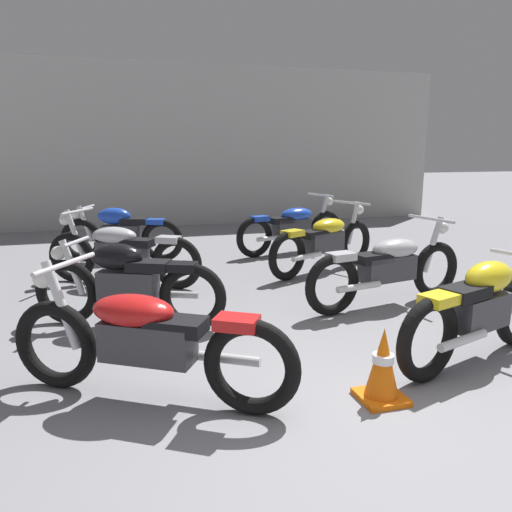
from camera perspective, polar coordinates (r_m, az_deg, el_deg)
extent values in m
plane|color=gray|center=(3.47, 13.48, -18.41)|extent=(60.00, 60.00, 0.00)
cube|color=#B2B2AD|center=(11.73, -8.76, 12.27)|extent=(12.75, 0.24, 3.60)
torus|color=black|center=(4.02, -21.90, -9.36)|extent=(0.63, 0.44, 0.67)
torus|color=black|center=(3.38, -0.50, -12.57)|extent=(0.63, 0.44, 0.67)
cylinder|color=silver|center=(3.87, -21.30, -5.26)|extent=(0.27, 0.20, 0.66)
cube|color=#38383D|center=(3.60, -12.26, -9.55)|extent=(0.69, 0.55, 0.28)
ellipsoid|color=red|center=(3.57, -13.86, -6.05)|extent=(0.68, 0.58, 0.22)
cube|color=black|center=(3.46, -9.09, -7.84)|extent=(0.47, 0.41, 0.10)
cube|color=red|center=(3.29, -2.21, -7.62)|extent=(0.34, 0.32, 0.08)
cylinder|color=silver|center=(3.76, -20.93, -0.84)|extent=(0.38, 0.60, 0.04)
sphere|color=white|center=(3.91, -23.18, -2.37)|extent=(0.14, 0.14, 0.14)
cylinder|color=silver|center=(3.57, -3.88, -11.55)|extent=(0.51, 0.34, 0.07)
torus|color=black|center=(5.38, -20.76, -3.87)|extent=(0.66, 0.37, 0.67)
torus|color=black|center=(4.91, -7.24, -4.68)|extent=(0.66, 0.37, 0.67)
cylinder|color=silver|center=(5.28, -20.21, -1.21)|extent=(0.25, 0.16, 0.56)
cube|color=#38383D|center=(5.08, -14.38, -3.21)|extent=(0.62, 0.45, 0.28)
ellipsoid|color=black|center=(5.06, -15.59, -0.09)|extent=(0.59, 0.47, 0.26)
cube|color=black|center=(4.96, -12.14, -1.10)|extent=(0.46, 0.38, 0.10)
cube|color=black|center=(4.86, -8.47, -1.23)|extent=(0.34, 0.30, 0.08)
cylinder|color=silver|center=(5.21, -19.83, 1.55)|extent=(0.23, 0.45, 0.04)
sphere|color=white|center=(5.32, -21.65, 0.31)|extent=(0.14, 0.14, 0.14)
cylinder|color=silver|center=(5.10, -9.58, -4.34)|extent=(0.53, 0.29, 0.07)
torus|color=black|center=(7.08, -20.29, -0.13)|extent=(0.63, 0.43, 0.67)
torus|color=black|center=(6.36, -9.04, -0.83)|extent=(0.63, 0.43, 0.67)
cylinder|color=silver|center=(6.98, -19.93, 2.33)|extent=(0.27, 0.20, 0.66)
cube|color=#38383D|center=(6.67, -15.01, 0.38)|extent=(0.69, 0.54, 0.28)
ellipsoid|color=#B7B7BC|center=(6.68, -15.87, 2.27)|extent=(0.68, 0.58, 0.22)
cube|color=black|center=(6.54, -13.39, 1.49)|extent=(0.47, 0.41, 0.10)
cube|color=#B7B7BC|center=(6.34, -9.96, 1.86)|extent=(0.34, 0.31, 0.08)
cylinder|color=silver|center=(6.90, -19.70, 4.85)|extent=(0.37, 0.61, 0.04)
sphere|color=white|center=(7.03, -20.99, 3.89)|extent=(0.14, 0.14, 0.14)
cylinder|color=silver|center=(6.58, -10.60, -0.63)|extent=(0.51, 0.34, 0.07)
torus|color=black|center=(8.39, -19.30, 1.78)|extent=(0.67, 0.33, 0.67)
torus|color=black|center=(7.99, -10.65, 1.75)|extent=(0.67, 0.33, 0.67)
cylinder|color=silver|center=(8.32, -18.91, 3.54)|extent=(0.25, 0.15, 0.56)
cube|color=#38383D|center=(8.15, -15.12, 2.46)|extent=(0.62, 0.42, 0.28)
ellipsoid|color=blue|center=(8.14, -15.90, 4.40)|extent=(0.58, 0.44, 0.26)
cube|color=black|center=(8.05, -13.71, 3.87)|extent=(0.46, 0.36, 0.10)
cube|color=blue|center=(7.96, -11.43, 3.88)|extent=(0.33, 0.28, 0.08)
cylinder|color=silver|center=(8.27, -18.65, 5.32)|extent=(0.19, 0.46, 0.04)
sphere|color=white|center=(8.36, -19.87, 4.47)|extent=(0.14, 0.14, 0.14)
cylinder|color=silver|center=(8.18, -12.13, 1.79)|extent=(0.54, 0.25, 0.07)
torus|color=black|center=(4.04, 19.04, -9.00)|extent=(0.67, 0.32, 0.67)
cube|color=#38383D|center=(4.53, 24.08, -5.80)|extent=(0.62, 0.41, 0.28)
ellipsoid|color=yellow|center=(4.54, 25.05, -2.17)|extent=(0.58, 0.43, 0.26)
cube|color=black|center=(4.29, 22.76, -3.85)|extent=(0.46, 0.35, 0.10)
cube|color=yellow|center=(4.03, 20.18, -4.66)|extent=(0.33, 0.28, 0.08)
cylinder|color=silver|center=(4.18, 22.54, -8.88)|extent=(0.54, 0.24, 0.07)
torus|color=black|center=(6.33, 19.81, -1.48)|extent=(0.68, 0.24, 0.67)
torus|color=black|center=(5.35, 8.70, -3.29)|extent=(0.68, 0.24, 0.67)
cylinder|color=silver|center=(6.21, 19.50, 1.22)|extent=(0.28, 0.12, 0.66)
cube|color=#38383D|center=(5.79, 14.77, -1.36)|extent=(0.69, 0.36, 0.28)
ellipsoid|color=#B7B7BC|center=(5.81, 15.63, 0.86)|extent=(0.65, 0.43, 0.22)
cube|color=black|center=(5.62, 13.17, -0.22)|extent=(0.44, 0.31, 0.10)
cube|color=#B7B7BC|center=(5.34, 9.67, -0.05)|extent=(0.31, 0.25, 0.08)
cylinder|color=silver|center=(6.12, 19.32, 4.02)|extent=(0.17, 0.67, 0.04)
sphere|color=white|center=(6.28, 20.51, 3.02)|extent=(0.14, 0.14, 0.14)
cylinder|color=silver|center=(5.41, 11.65, -3.47)|extent=(0.55, 0.17, 0.07)
torus|color=black|center=(7.85, 11.27, 1.55)|extent=(0.65, 0.39, 0.67)
torus|color=black|center=(6.72, 3.59, 0.00)|extent=(0.65, 0.39, 0.67)
cylinder|color=silver|center=(7.74, 11.01, 3.73)|extent=(0.28, 0.18, 0.66)
cube|color=#38383D|center=(7.25, 7.75, 1.61)|extent=(0.70, 0.51, 0.28)
ellipsoid|color=yellow|center=(7.29, 8.31, 3.41)|extent=(0.68, 0.55, 0.22)
cube|color=black|center=(7.06, 6.63, 2.51)|extent=(0.46, 0.39, 0.10)
cube|color=yellow|center=(6.74, 4.22, 2.62)|extent=(0.34, 0.30, 0.08)
cylinder|color=silver|center=(7.65, 10.83, 5.99)|extent=(0.33, 0.63, 0.04)
sphere|color=white|center=(7.82, 11.68, 5.20)|extent=(0.14, 0.14, 0.14)
cylinder|color=silver|center=(6.82, 5.84, -0.04)|extent=(0.52, 0.30, 0.07)
torus|color=black|center=(9.01, 7.96, 3.02)|extent=(0.67, 0.29, 0.67)
torus|color=black|center=(8.14, -0.18, 2.16)|extent=(0.67, 0.29, 0.67)
cylinder|color=silver|center=(8.91, 7.63, 4.94)|extent=(0.28, 0.14, 0.66)
cube|color=#38383D|center=(8.54, 4.11, 3.28)|extent=(0.70, 0.41, 0.28)
ellipsoid|color=blue|center=(8.56, 4.67, 4.78)|extent=(0.66, 0.47, 0.22)
cube|color=black|center=(8.39, 2.90, 4.10)|extent=(0.45, 0.34, 0.10)
cube|color=blue|center=(8.14, 0.42, 4.30)|extent=(0.32, 0.27, 0.08)
cylinder|color=silver|center=(8.84, 7.38, 6.91)|extent=(0.22, 0.66, 0.04)
sphere|color=white|center=(8.98, 8.35, 6.19)|extent=(0.14, 0.14, 0.14)
cylinder|color=silver|center=(8.17, 1.79, 2.05)|extent=(0.55, 0.22, 0.07)
cube|color=orange|center=(3.79, 14.06, -15.35)|extent=(0.32, 0.32, 0.04)
cone|color=orange|center=(3.68, 14.28, -11.61)|extent=(0.24, 0.24, 0.50)
cylinder|color=white|center=(3.67, 14.31, -11.25)|extent=(0.15, 0.15, 0.06)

